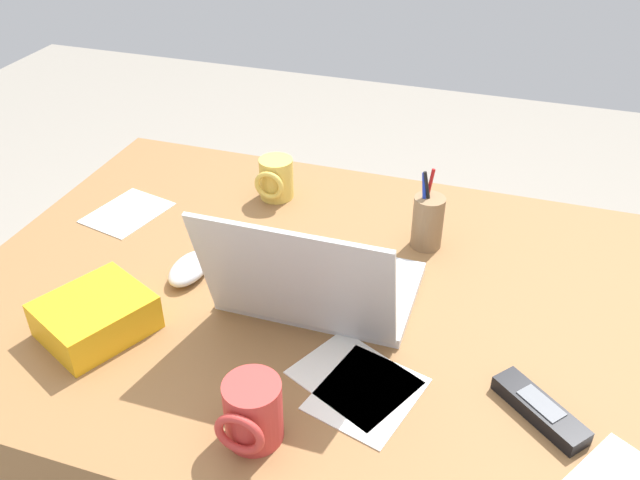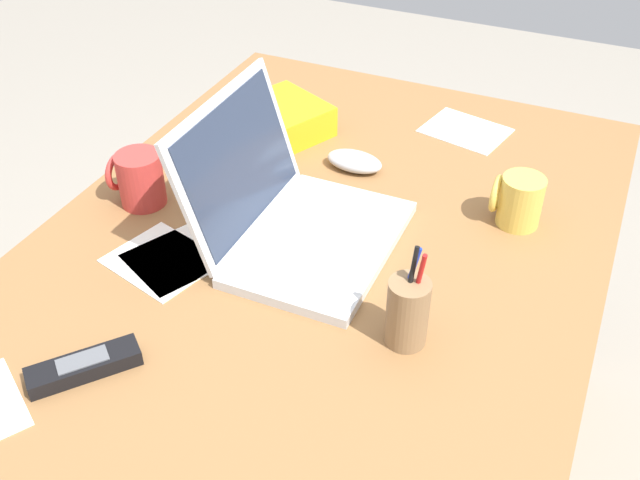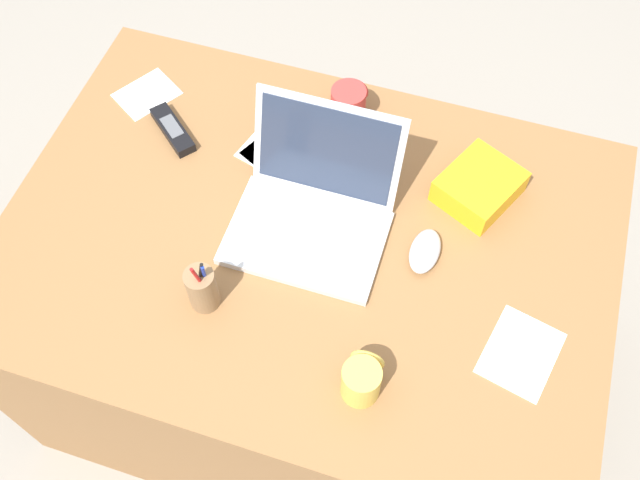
% 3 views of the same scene
% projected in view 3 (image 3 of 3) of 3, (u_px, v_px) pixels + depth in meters
% --- Properties ---
extents(ground_plane, '(6.00, 6.00, 0.00)m').
position_uv_depth(ground_plane, '(311.00, 365.00, 2.21)').
color(ground_plane, gray).
extents(desk, '(1.33, 0.94, 0.76)m').
position_uv_depth(desk, '(309.00, 312.00, 1.89)').
color(desk, olive).
rests_on(desk, ground).
extents(laptop, '(0.33, 0.31, 0.24)m').
position_uv_depth(laptop, '(312.00, 208.00, 1.54)').
color(laptop, silver).
rests_on(laptop, desk).
extents(computer_mouse, '(0.07, 0.12, 0.03)m').
position_uv_depth(computer_mouse, '(425.00, 251.00, 1.53)').
color(computer_mouse, silver).
rests_on(computer_mouse, desk).
extents(coffee_mug_white, '(0.08, 0.09, 0.09)m').
position_uv_depth(coffee_mug_white, '(362.00, 380.00, 1.35)').
color(coffee_mug_white, '#E0BC4C').
rests_on(coffee_mug_white, desk).
extents(coffee_mug_tall, '(0.08, 0.09, 0.10)m').
position_uv_depth(coffee_mug_tall, '(349.00, 104.00, 1.69)').
color(coffee_mug_tall, '#C63833').
rests_on(coffee_mug_tall, desk).
extents(cordless_phone, '(0.15, 0.13, 0.03)m').
position_uv_depth(cordless_phone, '(173.00, 130.00, 1.70)').
color(cordless_phone, black).
rests_on(cordless_phone, desk).
extents(pen_holder, '(0.06, 0.06, 0.16)m').
position_uv_depth(pen_holder, '(202.00, 288.00, 1.44)').
color(pen_holder, olive).
rests_on(pen_holder, desk).
extents(snack_bag, '(0.20, 0.22, 0.07)m').
position_uv_depth(snack_bag, '(479.00, 187.00, 1.59)').
color(snack_bag, '#F2AD19').
rests_on(snack_bag, desk).
extents(paper_note_near_laptop, '(0.22, 0.20, 0.00)m').
position_uv_depth(paper_note_near_laptop, '(286.00, 157.00, 1.68)').
color(paper_note_near_laptop, white).
rests_on(paper_note_near_laptop, desk).
extents(paper_note_left, '(0.17, 0.19, 0.00)m').
position_uv_depth(paper_note_left, '(521.00, 353.00, 1.43)').
color(paper_note_left, white).
rests_on(paper_note_left, desk).
extents(paper_note_right, '(0.18, 0.20, 0.00)m').
position_uv_depth(paper_note_right, '(279.00, 145.00, 1.69)').
color(paper_note_right, white).
rests_on(paper_note_right, desk).
extents(paper_note_front, '(0.17, 0.18, 0.00)m').
position_uv_depth(paper_note_front, '(147.00, 94.00, 1.78)').
color(paper_note_front, white).
rests_on(paper_note_front, desk).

